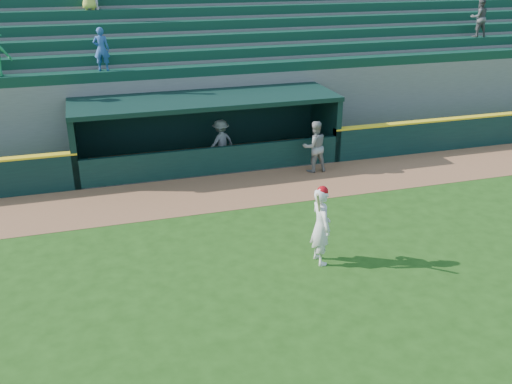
% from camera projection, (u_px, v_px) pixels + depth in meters
% --- Properties ---
extents(ground, '(120.00, 120.00, 0.00)m').
position_uv_depth(ground, '(275.00, 264.00, 14.17)').
color(ground, '#1E4511').
rests_on(ground, ground).
extents(warning_track, '(40.00, 3.00, 0.01)m').
position_uv_depth(warning_track, '(226.00, 191.00, 18.49)').
color(warning_track, brown).
rests_on(warning_track, ground).
extents(field_wall_right, '(15.50, 0.30, 1.20)m').
position_uv_depth(field_wall_right, '(510.00, 129.00, 23.01)').
color(field_wall_right, black).
rests_on(field_wall_right, ground).
extents(dugout_player_front, '(0.90, 0.71, 1.82)m').
position_uv_depth(dugout_player_front, '(314.00, 147.00, 19.87)').
color(dugout_player_front, gray).
rests_on(dugout_player_front, ground).
extents(dugout_player_inside, '(1.22, 0.99, 1.65)m').
position_uv_depth(dugout_player_inside, '(221.00, 142.00, 20.65)').
color(dugout_player_inside, '#979692').
rests_on(dugout_player_inside, ground).
extents(dugout, '(9.40, 2.80, 2.46)m').
position_uv_depth(dugout, '(205.00, 125.00, 20.71)').
color(dugout, slate).
rests_on(dugout, ground).
extents(stands, '(34.50, 6.25, 6.99)m').
position_uv_depth(stands, '(181.00, 74.00, 24.33)').
color(stands, slate).
rests_on(stands, ground).
extents(batter_at_plate, '(0.60, 0.81, 2.06)m').
position_uv_depth(batter_at_plate, '(321.00, 225.00, 13.89)').
color(batter_at_plate, silver).
rests_on(batter_at_plate, ground).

